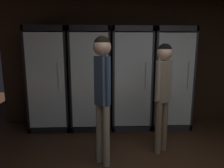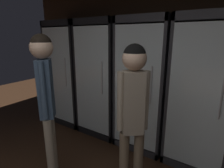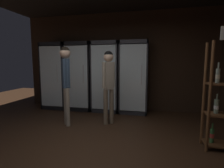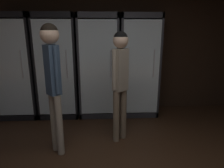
% 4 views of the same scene
% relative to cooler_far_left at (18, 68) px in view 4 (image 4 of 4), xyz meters
% --- Properties ---
extents(wall_back, '(6.00, 0.06, 2.80)m').
position_rel_cooler_far_left_xyz_m(wall_back, '(1.95, 0.30, 0.45)').
color(wall_back, black).
rests_on(wall_back, ground).
extents(cooler_far_left, '(0.74, 0.62, 1.95)m').
position_rel_cooler_far_left_xyz_m(cooler_far_left, '(0.00, 0.00, 0.00)').
color(cooler_far_left, black).
rests_on(cooler_far_left, ground).
extents(cooler_left, '(0.74, 0.62, 1.95)m').
position_rel_cooler_far_left_xyz_m(cooler_left, '(0.78, -0.00, 0.00)').
color(cooler_left, black).
rests_on(cooler_left, ground).
extents(cooler_center, '(0.74, 0.62, 1.95)m').
position_rel_cooler_far_left_xyz_m(cooler_center, '(1.56, 0.00, 0.00)').
color(cooler_center, '#2B2B30').
rests_on(cooler_center, ground).
extents(cooler_right, '(0.74, 0.62, 1.95)m').
position_rel_cooler_far_left_xyz_m(cooler_right, '(2.34, 0.00, 0.01)').
color(cooler_right, '#2B2B30').
rests_on(cooler_right, ground).
extents(shopper_near, '(0.25, 0.23, 1.63)m').
position_rel_cooler_far_left_xyz_m(shopper_near, '(1.89, -1.08, 0.09)').
color(shopper_near, '#72604C').
rests_on(shopper_near, ground).
extents(shopper_far, '(0.23, 0.23, 1.71)m').
position_rel_cooler_far_left_xyz_m(shopper_far, '(1.01, -1.36, 0.17)').
color(shopper_far, gray).
rests_on(shopper_far, ground).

